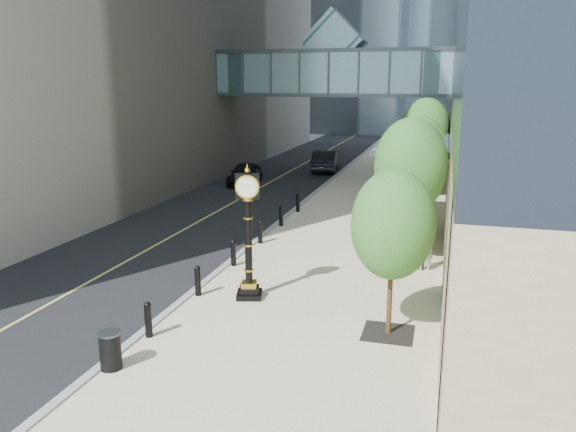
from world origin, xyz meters
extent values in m
plane|color=gray|center=(0.00, 0.00, 0.00)|extent=(320.00, 320.00, 0.00)
cube|color=black|center=(-7.00, 40.00, 0.01)|extent=(8.00, 180.00, 0.02)
cube|color=beige|center=(1.00, 40.00, 0.03)|extent=(8.00, 180.00, 0.06)
cube|color=gray|center=(-3.00, 40.00, 0.04)|extent=(0.25, 180.00, 0.07)
cube|color=slate|center=(-3.00, 28.00, 7.50)|extent=(17.00, 4.00, 3.00)
cube|color=#383F44|center=(-3.00, 28.00, 6.05)|extent=(17.00, 4.20, 0.25)
cube|color=#383F44|center=(-3.00, 28.00, 8.95)|extent=(17.00, 4.20, 0.25)
cube|color=slate|center=(-3.00, 28.00, 9.60)|extent=(4.24, 3.00, 4.24)
cube|color=#383F44|center=(3.50, 14.00, 4.20)|extent=(3.00, 8.00, 0.25)
cube|color=slate|center=(3.50, 14.00, 4.35)|extent=(2.80, 7.80, 0.06)
cylinder|color=#383F44|center=(2.20, 10.30, 2.10)|extent=(0.12, 0.12, 4.20)
cylinder|color=#383F44|center=(2.20, 17.70, 2.10)|extent=(0.12, 0.12, 4.20)
cylinder|color=black|center=(-2.70, 1.00, 0.51)|extent=(0.20, 0.20, 0.90)
cylinder|color=black|center=(-2.70, 4.20, 0.51)|extent=(0.20, 0.20, 0.90)
cylinder|color=black|center=(-2.70, 7.40, 0.51)|extent=(0.20, 0.20, 0.90)
cylinder|color=black|center=(-2.70, 10.60, 0.51)|extent=(0.20, 0.20, 0.90)
cylinder|color=black|center=(-2.70, 13.80, 0.51)|extent=(0.20, 0.20, 0.90)
cylinder|color=black|center=(-2.70, 17.00, 0.51)|extent=(0.20, 0.20, 0.90)
cube|color=black|center=(3.60, 3.00, 0.07)|extent=(1.40, 1.40, 0.02)
cylinder|color=#4A351F|center=(3.60, 3.00, 1.29)|extent=(0.14, 0.14, 2.45)
ellipsoid|color=#275E22|center=(3.60, 3.00, 3.18)|extent=(2.25, 2.25, 3.00)
cube|color=black|center=(3.60, 9.50, 0.07)|extent=(1.40, 1.40, 0.02)
cylinder|color=#4A351F|center=(3.60, 9.50, 1.54)|extent=(0.14, 0.14, 2.97)
ellipsoid|color=#275E22|center=(3.60, 9.50, 3.84)|extent=(2.72, 2.72, 3.62)
cube|color=black|center=(3.60, 16.00, 0.07)|extent=(1.40, 1.40, 0.02)
cylinder|color=#4A351F|center=(3.60, 16.00, 1.47)|extent=(0.14, 0.14, 2.82)
ellipsoid|color=#275E22|center=(3.60, 16.00, 3.65)|extent=(2.58, 2.58, 3.44)
cube|color=black|center=(3.60, 22.50, 0.07)|extent=(1.40, 1.40, 0.02)
cylinder|color=#4A351F|center=(3.60, 22.50, 1.64)|extent=(0.14, 0.14, 3.17)
ellipsoid|color=#275E22|center=(3.60, 22.50, 4.09)|extent=(2.90, 2.90, 3.87)
cube|color=black|center=(3.60, 29.00, 0.07)|extent=(1.40, 1.40, 0.02)
cylinder|color=#4A351F|center=(3.60, 29.00, 1.29)|extent=(0.14, 0.14, 2.45)
ellipsoid|color=#275E22|center=(3.60, 29.00, 3.18)|extent=(2.25, 2.25, 3.00)
cube|color=black|center=(-1.03, 4.50, 0.15)|extent=(0.97, 0.97, 0.18)
cube|color=black|center=(-1.03, 4.50, 0.33)|extent=(0.76, 0.76, 0.18)
cube|color=gold|center=(-1.03, 4.50, 0.50)|extent=(0.60, 0.60, 0.18)
cylinder|color=black|center=(-1.03, 4.50, 1.96)|extent=(0.23, 0.23, 2.74)
cube|color=black|center=(-1.03, 4.50, 3.73)|extent=(0.79, 0.45, 0.80)
cylinder|color=white|center=(-1.03, 4.66, 3.73)|extent=(0.61, 0.19, 0.62)
cylinder|color=white|center=(-1.03, 4.35, 3.73)|extent=(0.61, 0.19, 0.62)
sphere|color=gold|center=(-1.03, 4.50, 4.21)|extent=(0.18, 0.18, 0.18)
cylinder|color=black|center=(-2.70, -0.83, 0.51)|extent=(0.67, 0.67, 0.90)
imported|color=#B3AFA4|center=(4.32, 8.81, 0.84)|extent=(0.65, 0.51, 1.56)
imported|color=black|center=(-8.47, 24.50, 0.76)|extent=(2.11, 4.47, 1.48)
imported|color=black|center=(-4.31, 31.68, 0.86)|extent=(2.34, 5.27, 1.68)
camera|label=1|loc=(4.84, -11.65, 6.85)|focal=35.00mm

